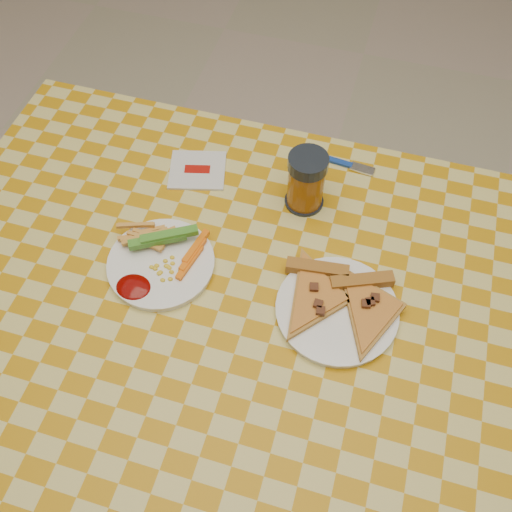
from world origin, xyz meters
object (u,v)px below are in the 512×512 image
(plate_right, at_px, (337,311))
(table, at_px, (252,320))
(plate_left, at_px, (161,264))
(drink_glass, at_px, (306,181))

(plate_right, bearing_deg, table, -172.27)
(plate_left, xyz_separation_m, plate_right, (0.33, -0.00, 0.00))
(plate_left, xyz_separation_m, drink_glass, (0.22, 0.22, 0.06))
(plate_right, bearing_deg, plate_left, 179.21)
(plate_left, height_order, plate_right, same)
(table, xyz_separation_m, plate_left, (-0.18, 0.02, 0.08))
(plate_left, distance_m, plate_right, 0.33)
(table, relative_size, plate_left, 6.58)
(plate_left, bearing_deg, drink_glass, 45.66)
(table, distance_m, drink_glass, 0.28)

